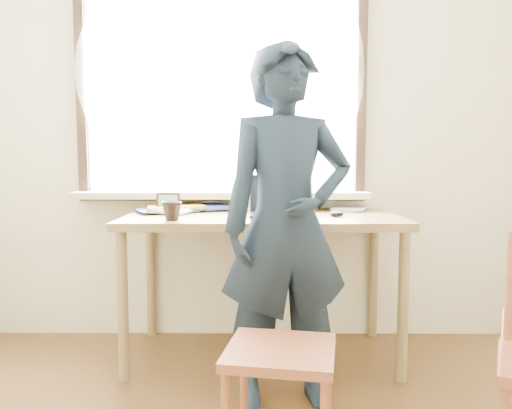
{
  "coord_description": "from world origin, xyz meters",
  "views": [
    {
      "loc": [
        0.04,
        -1.22,
        1.16
      ],
      "look_at": [
        0.03,
        0.95,
        0.96
      ],
      "focal_mm": 35.0,
      "sensor_mm": 36.0,
      "label": 1
    }
  ],
  "objects_px": {
    "laptop": "(279,206)",
    "mug_dark": "(172,211)",
    "desk": "(262,230)",
    "mug_white": "(247,203)",
    "work_chair": "(280,364)",
    "person": "(287,226)"
  },
  "relations": [
    {
      "from": "desk",
      "to": "mug_white",
      "type": "height_order",
      "value": "mug_white"
    },
    {
      "from": "work_chair",
      "to": "person",
      "type": "relative_size",
      "value": 0.28
    },
    {
      "from": "desk",
      "to": "mug_dark",
      "type": "relative_size",
      "value": 14.8
    },
    {
      "from": "desk",
      "to": "mug_white",
      "type": "distance_m",
      "value": 0.27
    },
    {
      "from": "mug_dark",
      "to": "person",
      "type": "height_order",
      "value": "person"
    },
    {
      "from": "laptop",
      "to": "work_chair",
      "type": "xyz_separation_m",
      "value": [
        -0.03,
        -0.93,
        -0.53
      ]
    },
    {
      "from": "desk",
      "to": "mug_dark",
      "type": "distance_m",
      "value": 0.56
    },
    {
      "from": "mug_dark",
      "to": "work_chair",
      "type": "height_order",
      "value": "mug_dark"
    },
    {
      "from": "mug_dark",
      "to": "person",
      "type": "xyz_separation_m",
      "value": [
        0.58,
        -0.28,
        -0.04
      ]
    },
    {
      "from": "work_chair",
      "to": "desk",
      "type": "bearing_deg",
      "value": 93.85
    },
    {
      "from": "work_chair",
      "to": "person",
      "type": "bearing_deg",
      "value": 83.87
    },
    {
      "from": "desk",
      "to": "mug_white",
      "type": "relative_size",
      "value": 12.44
    },
    {
      "from": "desk",
      "to": "laptop",
      "type": "xyz_separation_m",
      "value": [
        0.1,
        -0.03,
        0.14
      ]
    },
    {
      "from": "laptop",
      "to": "mug_dark",
      "type": "height_order",
      "value": "laptop"
    },
    {
      "from": "laptop",
      "to": "person",
      "type": "height_order",
      "value": "person"
    },
    {
      "from": "mug_dark",
      "to": "mug_white",
      "type": "bearing_deg",
      "value": 51.78
    },
    {
      "from": "desk",
      "to": "person",
      "type": "xyz_separation_m",
      "value": [
        0.11,
        -0.55,
        0.1
      ]
    },
    {
      "from": "work_chair",
      "to": "person",
      "type": "xyz_separation_m",
      "value": [
        0.04,
        0.42,
        0.49
      ]
    },
    {
      "from": "desk",
      "to": "person",
      "type": "relative_size",
      "value": 0.92
    },
    {
      "from": "desk",
      "to": "mug_dark",
      "type": "bearing_deg",
      "value": -150.66
    },
    {
      "from": "laptop",
      "to": "mug_dark",
      "type": "bearing_deg",
      "value": -157.61
    },
    {
      "from": "laptop",
      "to": "mug_dark",
      "type": "distance_m",
      "value": 0.62
    }
  ]
}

